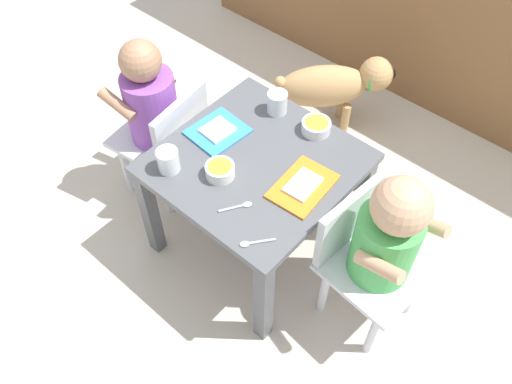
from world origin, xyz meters
The scene contains 13 objects.
ground_plane centered at (0.00, 0.00, 0.00)m, with size 7.00×7.00×0.00m, color beige.
dining_table centered at (0.00, 0.00, 0.36)m, with size 0.57×0.57×0.44m.
seated_child_left centered at (-0.44, -0.03, 0.41)m, with size 0.32×0.32×0.67m.
seated_child_right centered at (0.45, 0.03, 0.41)m, with size 0.31×0.31×0.66m.
dog centered at (-0.17, 0.68, 0.22)m, with size 0.40×0.42×0.33m.
food_tray_left centered at (-0.17, 0.01, 0.44)m, with size 0.17×0.18×0.02m.
food_tray_right centered at (0.17, 0.01, 0.44)m, with size 0.15×0.21×0.02m.
water_cup_left centered at (-0.17, -0.20, 0.47)m, with size 0.07×0.07×0.07m.
water_cup_right centered at (-0.09, 0.21, 0.47)m, with size 0.07×0.07×0.07m.
veggie_bowl_near centered at (0.06, 0.22, 0.46)m, with size 0.09×0.09×0.04m.
veggie_bowl_far centered at (-0.04, -0.11, 0.46)m, with size 0.09×0.09×0.04m.
spoon_by_left_tray centered at (0.19, -0.23, 0.44)m, with size 0.07×0.09×0.01m.
spoon_by_right_tray centered at (0.08, -0.17, 0.44)m, with size 0.06×0.09×0.01m.
Camera 1 is at (0.72, -0.82, 1.64)m, focal length 37.25 mm.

